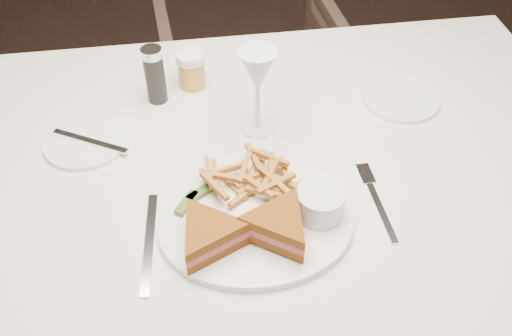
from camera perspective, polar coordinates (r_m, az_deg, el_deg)
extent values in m
cube|color=silver|center=(1.33, -0.16, -11.60)|extent=(1.42, 1.00, 0.75)
imported|color=#443229|center=(1.97, -0.13, 8.08)|extent=(0.67, 0.64, 0.61)
ellipsoid|color=white|center=(0.94, 0.06, -5.76)|extent=(0.34, 0.27, 0.01)
cube|color=silver|center=(0.94, -10.62, -7.34)|extent=(0.02, 0.21, 0.00)
cylinder|color=white|center=(1.13, -16.66, 2.62)|extent=(0.16, 0.16, 0.01)
cylinder|color=white|center=(1.22, 14.26, 6.78)|extent=(0.16, 0.16, 0.01)
cylinder|color=black|center=(1.17, -10.09, 9.13)|extent=(0.04, 0.04, 0.12)
cylinder|color=#C28B2E|center=(1.21, -6.49, 9.73)|extent=(0.06, 0.06, 0.08)
cube|color=#3D5F21|center=(0.97, -5.55, -2.46)|extent=(0.05, 0.05, 0.01)
cube|color=#3D5F21|center=(0.96, -6.95, -3.48)|extent=(0.04, 0.06, 0.01)
cylinder|color=white|center=(0.93, 6.42, -3.48)|extent=(0.08, 0.08, 0.05)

